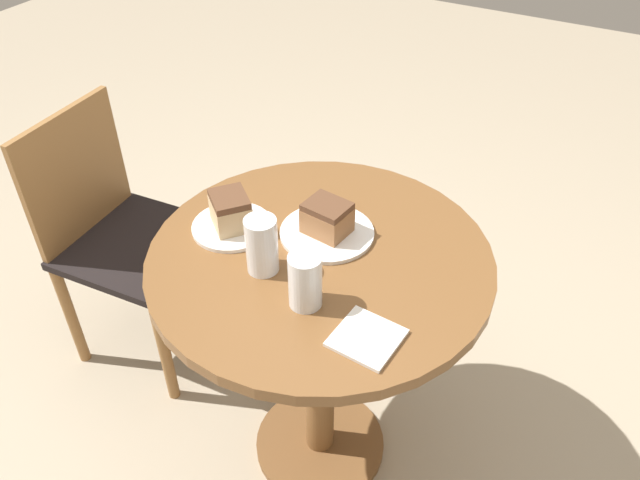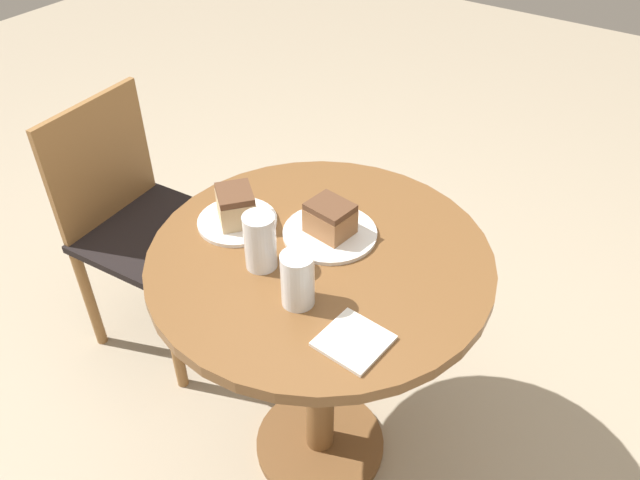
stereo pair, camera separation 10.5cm
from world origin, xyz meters
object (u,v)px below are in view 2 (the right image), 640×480
object	(u,v)px
plate_far	(237,221)
cake_slice_near	(330,218)
glass_lemonade	(298,282)
cake_slice_far	(236,206)
plate_near	(330,233)
glass_water	(260,244)
chair	(142,223)

from	to	relation	value
plate_far	cake_slice_near	bearing A→B (deg)	-67.32
glass_lemonade	cake_slice_far	bearing A→B (deg)	64.29
plate_near	glass_lemonade	xyz separation A→B (m)	(-0.22, -0.07, 0.05)
glass_water	chair	bearing A→B (deg)	73.15
chair	plate_near	bearing A→B (deg)	-96.58
plate_far	plate_near	bearing A→B (deg)	-67.32
plate_near	cake_slice_far	distance (m)	0.23
cake_slice_near	plate_far	bearing A→B (deg)	112.68
cake_slice_near	cake_slice_far	bearing A→B (deg)	112.68
cake_slice_far	glass_lemonade	distance (m)	0.31
plate_near	glass_water	distance (m)	0.19
cake_slice_far	plate_far	bearing A→B (deg)	-97.13
cake_slice_far	plate_near	bearing A→B (deg)	-67.32
chair	plate_far	size ratio (longest dim) A/B	4.41
cake_slice_near	cake_slice_far	size ratio (longest dim) A/B	0.87
cake_slice_near	glass_lemonade	size ratio (longest dim) A/B	0.89
chair	cake_slice_far	size ratio (longest dim) A/B	6.64
chair	cake_slice_near	distance (m)	0.83
chair	cake_slice_far	distance (m)	0.66
chair	plate_near	world-z (taller)	chair
glass_lemonade	cake_slice_near	bearing A→B (deg)	17.31
glass_water	cake_slice_far	bearing A→B (deg)	59.00
plate_far	cake_slice_near	world-z (taller)	cake_slice_near
chair	glass_lemonade	xyz separation A→B (m)	(-0.25, -0.81, 0.37)
plate_far	glass_lemonade	size ratio (longest dim) A/B	1.54
plate_far	glass_water	distance (m)	0.18
plate_near	glass_water	size ratio (longest dim) A/B	1.67
plate_far	glass_water	world-z (taller)	glass_water
chair	glass_water	distance (m)	0.80
cake_slice_far	glass_lemonade	bearing A→B (deg)	-115.71
chair	plate_near	xyz separation A→B (m)	(-0.03, -0.75, 0.32)
plate_near	glass_lemonade	world-z (taller)	glass_lemonade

